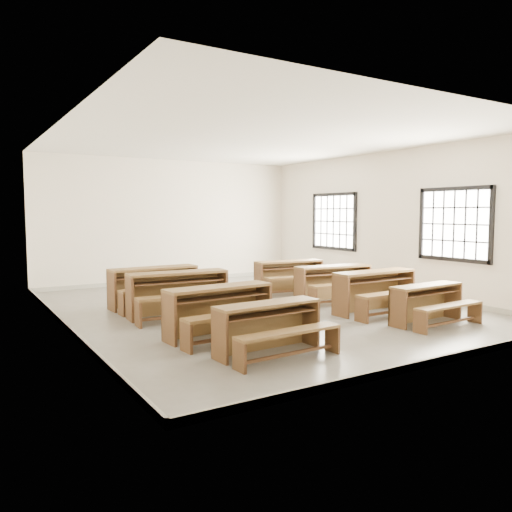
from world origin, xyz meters
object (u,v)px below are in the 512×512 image
desk_set_0 (270,324)px  desk_set_6 (335,281)px  desk_set_7 (290,274)px  desk_set_3 (155,284)px  desk_set_2 (179,291)px  desk_set_1 (221,307)px  desk_set_4 (429,301)px  desk_set_5 (377,288)px

desk_set_0 → desk_set_6: (3.23, 2.50, 0.04)m
desk_set_0 → desk_set_7: desk_set_7 is taller
desk_set_3 → desk_set_6: size_ratio=1.02×
desk_set_0 → desk_set_3: bearing=89.4°
desk_set_2 → desk_set_1: bearing=-87.9°
desk_set_4 → desk_set_1: bearing=161.1°
desk_set_0 → desk_set_1: (-0.13, 1.13, 0.05)m
desk_set_2 → desk_set_3: bearing=95.7°
desk_set_2 → desk_set_6: desk_set_2 is taller
desk_set_2 → desk_set_3: size_ratio=1.03×
desk_set_5 → desk_set_7: size_ratio=1.01×
desk_set_1 → desk_set_6: 3.63m
desk_set_1 → desk_set_4: desk_set_1 is taller
desk_set_0 → desk_set_1: desk_set_1 is taller
desk_set_3 → desk_set_5: 4.21m
desk_set_1 → desk_set_7: 4.36m
desk_set_0 → desk_set_6: bearing=35.3°
desk_set_3 → desk_set_0: bearing=-91.3°
desk_set_5 → desk_set_7: desk_set_5 is taller
desk_set_1 → desk_set_5: size_ratio=1.01×
desk_set_0 → desk_set_4: size_ratio=1.04×
desk_set_1 → desk_set_5: bearing=-2.6°
desk_set_5 → desk_set_1: bearing=-179.4°
desk_set_4 → desk_set_6: 2.39m
desk_set_2 → desk_set_3: (-0.04, 1.09, -0.01)m
desk_set_4 → desk_set_0: bearing=-180.0°
desk_set_1 → desk_set_5: 3.25m
desk_set_7 → desk_set_2: bearing=-152.8°
desk_set_2 → desk_set_5: bearing=-22.6°
desk_set_4 → desk_set_5: desk_set_5 is taller
desk_set_1 → desk_set_7: size_ratio=1.02×
desk_set_0 → desk_set_5: 3.36m
desk_set_6 → desk_set_4: bearing=-84.1°
desk_set_3 → desk_set_7: (3.29, 0.11, -0.03)m
desk_set_2 → desk_set_6: 3.33m
desk_set_1 → desk_set_3: bearing=85.9°
desk_set_6 → desk_set_3: bearing=164.3°
desk_set_1 → desk_set_6: (3.36, 1.38, -0.00)m
desk_set_7 → desk_set_6: bearing=-80.5°
desk_set_1 → desk_set_5: desk_set_5 is taller
desk_set_4 → desk_set_6: desk_set_6 is taller
desk_set_4 → desk_set_7: desk_set_7 is taller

